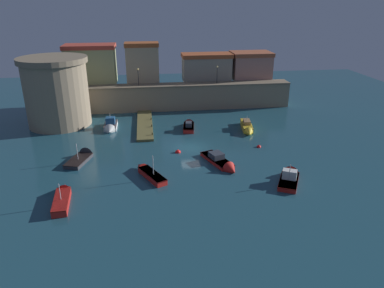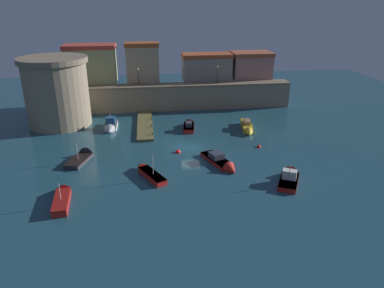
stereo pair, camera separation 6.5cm
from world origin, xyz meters
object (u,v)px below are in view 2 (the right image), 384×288
Objects in this scene: moored_boat_3 at (247,127)px; quay_lamp_0 at (138,74)px; moored_boat_4 at (83,157)px; moored_boat_7 at (62,197)px; moored_boat_6 at (290,176)px; moored_boat_5 at (189,125)px; mooring_buoy_0 at (178,152)px; fortress_tower at (57,91)px; quay_lamp_1 at (217,71)px; moored_boat_0 at (149,173)px; mooring_buoy_1 at (259,147)px; moored_boat_2 at (110,126)px; moored_boat_1 at (222,163)px.

quay_lamp_0 is at bearing -119.86° from moored_boat_3.
moored_boat_7 is at bearing -164.97° from moored_boat_4.
moored_boat_5 is at bearing 53.21° from moored_boat_6.
moored_boat_4 is 25.30m from moored_boat_6.
fortress_tower is at bearing 141.97° from mooring_buoy_0.
moored_boat_4 is at bearing -178.04° from mooring_buoy_0.
moored_boat_4 is 17.60m from moored_boat_5.
quay_lamp_1 is at bearing 32.32° from moored_boat_6.
mooring_buoy_1 is (15.03, 6.58, -0.35)m from moored_boat_0.
quay_lamp_1 is at bearing 13.30° from fortress_tower.
fortress_tower is 2.08× the size of moored_boat_5.
quay_lamp_0 is at bearing -24.46° from moored_boat_0.
moored_boat_7 is 26.11m from mooring_buoy_1.
moored_boat_3 is (15.24, 13.33, 0.15)m from moored_boat_0.
moored_boat_5 is (12.06, -0.87, -0.10)m from moored_boat_2.
moored_boat_0 is 9.01m from moored_boat_1.
quay_lamp_0 is 13.96m from quay_lamp_1.
moored_boat_5 reaches higher than moored_boat_1.
quay_lamp_1 is 37.92m from moored_boat_7.
fortress_tower is at bearing 78.96° from moored_boat_6.
moored_boat_7 is (-17.51, -6.00, 0.07)m from moored_boat_1.
moored_boat_1 is at bearing -20.06° from moored_boat_3.
moored_boat_3 is 1.09× the size of moored_boat_7.
fortress_tower is 2.16× the size of moored_boat_2.
quay_lamp_0 reaches higher than moored_boat_5.
moored_boat_7 is at bearing -45.01° from moored_boat_3.
quay_lamp_1 is 25.70m from moored_boat_1.
moored_boat_6 is 0.95× the size of moored_boat_7.
moored_boat_6 is at bearing -60.18° from quay_lamp_0.
moored_boat_5 is 20.62m from moored_boat_6.
moored_boat_5 is (14.63, 9.78, 0.14)m from moored_boat_4.
moored_boat_7 is at bearing -78.47° from fortress_tower.
mooring_buoy_0 is (3.93, 6.16, -0.35)m from moored_boat_0.
moored_boat_2 is at bearing -152.20° from quay_lamp_1.
quay_lamp_1 is 22.87m from mooring_buoy_0.
moored_boat_6 reaches higher than moored_boat_3.
quay_lamp_1 is at bearing 96.21° from mooring_buoy_1.
quay_lamp_1 is 4.17× the size of mooring_buoy_0.
quay_lamp_1 reaches higher than quay_lamp_0.
moored_boat_5 is at bearing -121.09° from quay_lamp_1.
moored_boat_0 is 7.95× the size of mooring_buoy_0.
moored_boat_2 is 28.70m from moored_boat_6.
moored_boat_2 is 13.96m from mooring_buoy_0.
moored_boat_7 is (-7.58, -30.59, -6.16)m from quay_lamp_0.
moored_boat_1 is 18.51m from moored_boat_7.
moored_boat_1 is (9.93, -24.59, -6.23)m from quay_lamp_0.
moored_boat_6 is 9.58m from mooring_buoy_1.
moored_boat_4 is 0.99× the size of moored_boat_6.
mooring_buoy_0 is (9.48, -10.24, -0.51)m from moored_boat_2.
moored_boat_0 is at bearing 18.88° from moored_boat_2.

